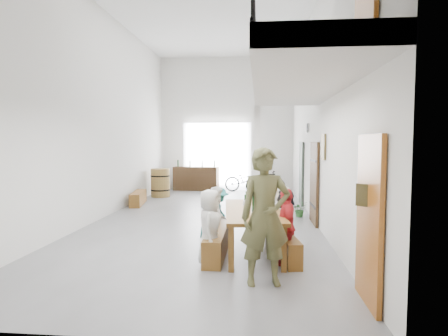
# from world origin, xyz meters

# --- Properties ---
(floor) EXTENTS (12.00, 12.00, 0.00)m
(floor) POSITION_xyz_m (0.00, 0.00, 0.00)
(floor) COLOR slate
(floor) RESTS_ON ground
(room_walls) EXTENTS (12.00, 12.00, 12.00)m
(room_walls) POSITION_xyz_m (0.00, 0.00, 3.55)
(room_walls) COLOR white
(room_walls) RESTS_ON ground
(gateway_portal) EXTENTS (2.80, 0.08, 2.80)m
(gateway_portal) POSITION_xyz_m (-0.40, 5.94, 1.40)
(gateway_portal) COLOR white
(gateway_portal) RESTS_ON ground
(right_wall_decor) EXTENTS (0.07, 8.28, 5.07)m
(right_wall_decor) POSITION_xyz_m (2.70, -1.87, 1.74)
(right_wall_decor) COLOR #914A10
(right_wall_decor) RESTS_ON ground
(balcony) EXTENTS (1.52, 5.62, 4.00)m
(balcony) POSITION_xyz_m (1.98, -3.13, 2.96)
(balcony) COLOR silver
(balcony) RESTS_ON ground
(tasting_table) EXTENTS (1.18, 2.44, 0.79)m
(tasting_table) POSITION_xyz_m (1.24, -2.88, 0.71)
(tasting_table) COLOR brown
(tasting_table) RESTS_ON ground
(bench_inner) EXTENTS (0.32, 1.95, 0.45)m
(bench_inner) POSITION_xyz_m (0.62, -2.97, 0.22)
(bench_inner) COLOR brown
(bench_inner) RESTS_ON ground
(bench_wall) EXTENTS (0.51, 1.85, 0.42)m
(bench_wall) POSITION_xyz_m (1.79, -2.95, 0.21)
(bench_wall) COLOR brown
(bench_wall) RESTS_ON ground
(tableware) EXTENTS (0.45, 1.27, 0.35)m
(tableware) POSITION_xyz_m (1.28, -3.14, 0.93)
(tableware) COLOR black
(tableware) RESTS_ON tasting_table
(side_bench) EXTENTS (0.54, 1.49, 0.41)m
(side_bench) POSITION_xyz_m (-2.50, 2.00, 0.21)
(side_bench) COLOR brown
(side_bench) RESTS_ON ground
(oak_barrel) EXTENTS (0.70, 0.70, 1.03)m
(oak_barrel) POSITION_xyz_m (-2.24, 3.74, 0.51)
(oak_barrel) COLOR olive
(oak_barrel) RESTS_ON ground
(serving_counter) EXTENTS (1.89, 0.68, 0.98)m
(serving_counter) POSITION_xyz_m (-1.24, 5.65, 0.49)
(serving_counter) COLOR #3C2610
(serving_counter) RESTS_ON ground
(counter_bottles) EXTENTS (1.60, 0.19, 0.28)m
(counter_bottles) POSITION_xyz_m (-1.24, 5.67, 1.12)
(counter_bottles) COLOR black
(counter_bottles) RESTS_ON serving_counter
(guest_left_a) EXTENTS (0.42, 0.62, 1.24)m
(guest_left_a) POSITION_xyz_m (0.55, -3.61, 0.62)
(guest_left_a) COLOR silver
(guest_left_a) RESTS_ON ground
(guest_left_b) EXTENTS (0.30, 0.42, 1.10)m
(guest_left_b) POSITION_xyz_m (0.43, -2.97, 0.55)
(guest_left_b) COLOR teal
(guest_left_b) RESTS_ON ground
(guest_left_c) EXTENTS (0.46, 0.58, 1.15)m
(guest_left_c) POSITION_xyz_m (0.55, -2.50, 0.58)
(guest_left_c) COLOR silver
(guest_left_c) RESTS_ON ground
(guest_left_d) EXTENTS (0.51, 0.75, 1.08)m
(guest_left_d) POSITION_xyz_m (0.54, -2.04, 0.54)
(guest_left_d) COLOR teal
(guest_left_d) RESTS_ON ground
(guest_right_a) EXTENTS (0.38, 0.76, 1.25)m
(guest_right_a) POSITION_xyz_m (1.80, -3.46, 0.63)
(guest_right_a) COLOR red
(guest_right_a) RESTS_ON ground
(guest_right_b) EXTENTS (0.61, 1.12, 1.15)m
(guest_right_b) POSITION_xyz_m (1.84, -2.75, 0.57)
(guest_right_b) COLOR black
(guest_right_b) RESTS_ON ground
(guest_right_c) EXTENTS (0.52, 0.65, 1.15)m
(guest_right_c) POSITION_xyz_m (1.82, -2.24, 0.58)
(guest_right_c) COLOR silver
(guest_right_c) RESTS_ON ground
(host_standing) EXTENTS (0.78, 0.58, 1.93)m
(host_standing) POSITION_xyz_m (1.44, -4.39, 0.97)
(host_standing) COLOR brown
(host_standing) RESTS_ON ground
(potted_plant) EXTENTS (0.46, 0.43, 0.41)m
(potted_plant) POSITION_xyz_m (2.45, 0.50, 0.21)
(potted_plant) COLOR #1B4C1F
(potted_plant) RESTS_ON ground
(bicycle_near) EXTENTS (1.88, 1.02, 0.94)m
(bicycle_near) POSITION_xyz_m (0.85, 5.58, 0.47)
(bicycle_near) COLOR black
(bicycle_near) RESTS_ON ground
(bicycle_far) EXTENTS (1.55, 0.46, 0.93)m
(bicycle_far) POSITION_xyz_m (1.60, 4.96, 0.46)
(bicycle_far) COLOR black
(bicycle_far) RESTS_ON ground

